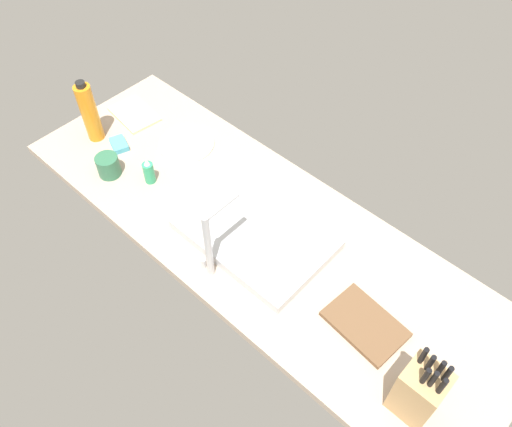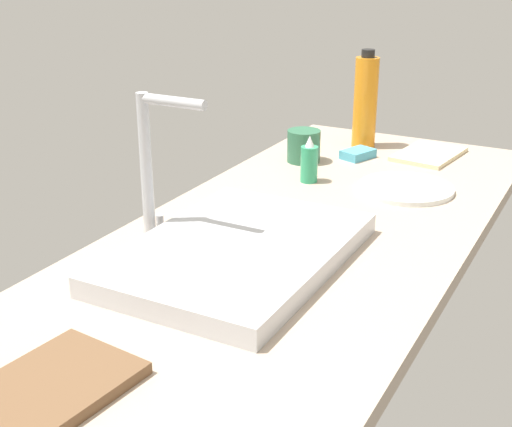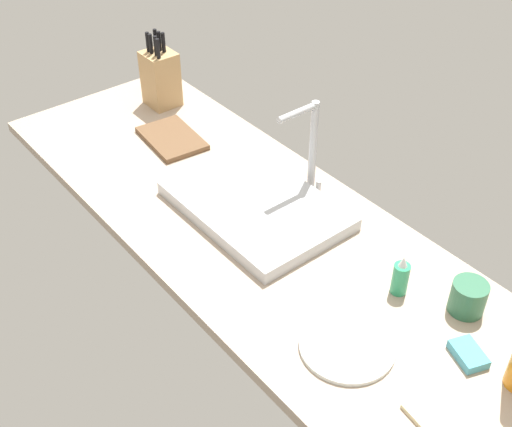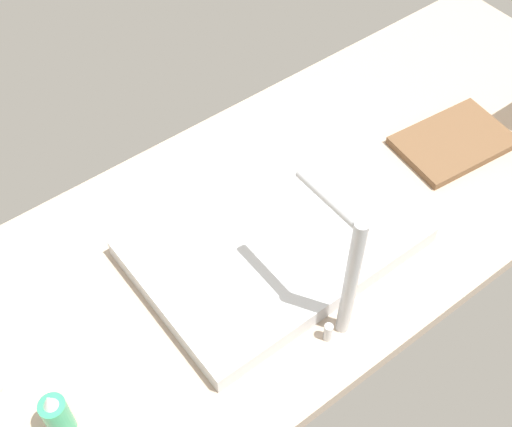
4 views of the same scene
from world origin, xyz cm
name	(u,v)px [view 1 (image 1 of 4)]	position (x,y,z in cm)	size (l,w,h in cm)	color
countertop_slab	(257,230)	(0.00, 0.00, 1.75)	(198.10, 67.67, 3.50)	tan
sink_basin	(256,234)	(-3.17, 3.73, 5.51)	(51.91, 35.80, 4.03)	#B7BABF
faucet	(211,238)	(-1.84, 23.22, 21.17)	(5.50, 15.09, 29.94)	#B7BABF
knife_block	(419,391)	(-75.66, 17.37, 14.25)	(11.46, 10.95, 27.66)	tan
cutting_board	(365,324)	(-51.79, 5.75, 4.40)	(24.48, 16.37, 1.80)	brown
soap_bottle	(149,172)	(46.05, 11.33, 8.52)	(4.30, 4.30, 11.83)	#2D9966
water_bottle	(89,112)	(82.44, 10.40, 16.72)	(6.76, 6.76, 27.94)	orange
dinner_plate	(187,144)	(50.86, -12.08, 4.10)	(22.98, 22.98, 1.20)	silver
dish_towel	(134,114)	(81.83, -9.23, 4.10)	(21.88, 14.56, 1.20)	beige
coffee_mug	(108,166)	(60.87, 19.61, 7.84)	(8.96, 8.96, 8.67)	#2D6647
dish_sponge	(119,144)	(70.73, 7.61, 4.70)	(9.00, 6.00, 2.40)	#4CA3BC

